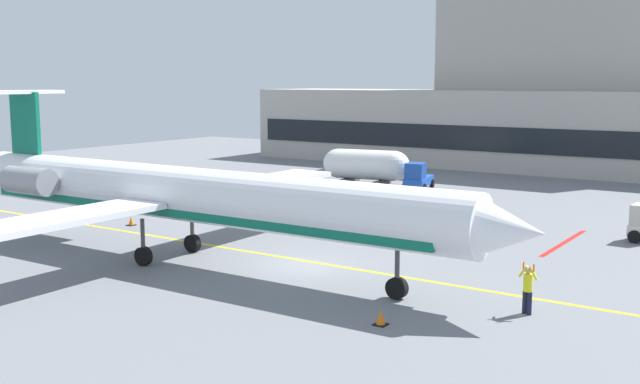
% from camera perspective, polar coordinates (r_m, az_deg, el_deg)
% --- Properties ---
extents(ground, '(120.00, 120.00, 0.11)m').
position_cam_1_polar(ground, '(35.24, -1.71, -5.93)').
color(ground, slate).
extents(terminal_building, '(56.98, 11.95, 18.19)m').
position_cam_1_polar(terminal_building, '(77.87, 15.67, 6.51)').
color(terminal_building, '#ADA89E').
rests_on(terminal_building, ground).
extents(regional_jet, '(34.69, 26.05, 8.19)m').
position_cam_1_polar(regional_jet, '(36.64, -10.55, -0.19)').
color(regional_jet, white).
rests_on(regional_jet, ground).
extents(belt_loader, '(2.56, 4.28, 2.27)m').
position_cam_1_polar(belt_loader, '(60.35, 7.45, 1.10)').
color(belt_loader, '#1E4CB2').
rests_on(belt_loader, ground).
extents(fuel_tank, '(7.63, 3.43, 2.89)m').
position_cam_1_polar(fuel_tank, '(63.93, 3.52, 2.09)').
color(fuel_tank, white).
rests_on(fuel_tank, ground).
extents(marshaller, '(0.83, 0.34, 1.98)m').
position_cam_1_polar(marshaller, '(29.31, 15.57, -7.08)').
color(marshaller, '#191E33').
rests_on(marshaller, ground).
extents(safety_cone_alpha, '(0.47, 0.47, 0.55)m').
position_cam_1_polar(safety_cone_alpha, '(46.85, -14.21, -2.19)').
color(safety_cone_alpha, orange).
rests_on(safety_cone_alpha, ground).
extents(safety_cone_bravo, '(0.47, 0.47, 0.55)m').
position_cam_1_polar(safety_cone_bravo, '(27.36, 4.65, -9.59)').
color(safety_cone_bravo, orange).
rests_on(safety_cone_bravo, ground).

